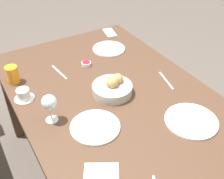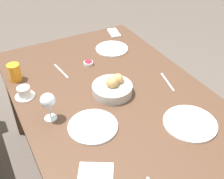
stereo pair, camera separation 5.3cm
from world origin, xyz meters
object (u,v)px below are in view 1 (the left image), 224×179
(wine_glass, at_px, (49,103))
(fork_silver, at_px, (59,72))
(bread_basket, at_px, (112,88))
(coffee_cup, at_px, (24,95))
(plate_near_right, at_px, (109,49))
(plate_far_center, at_px, (95,127))
(jam_bowl_berry, at_px, (86,64))
(cell_phone, at_px, (110,33))
(knife_silver, at_px, (166,80))
(plate_near_left, at_px, (191,121))
(juice_glass, at_px, (12,75))
(napkin, at_px, (101,177))

(wine_glass, xyz_separation_m, fork_silver, (0.39, -0.20, -0.11))
(bread_basket, relative_size, coffee_cup, 2.05)
(plate_near_right, relative_size, plate_far_center, 0.93)
(coffee_cup, bearing_deg, plate_far_center, -149.65)
(bread_basket, height_order, coffee_cup, bread_basket)
(plate_near_right, distance_m, jam_bowl_berry, 0.26)
(fork_silver, distance_m, cell_phone, 0.64)
(wine_glass, xyz_separation_m, knife_silver, (-0.02, -0.72, -0.11))
(bread_basket, bearing_deg, jam_bowl_berry, -1.05)
(fork_silver, bearing_deg, plate_near_left, -152.17)
(bread_basket, relative_size, plate_near_left, 0.85)
(coffee_cup, bearing_deg, jam_bowl_berry, -72.81)
(jam_bowl_berry, relative_size, knife_silver, 0.33)
(plate_near_left, relative_size, juice_glass, 2.52)
(cell_phone, bearing_deg, plate_near_right, 148.27)
(plate_near_right, bearing_deg, jam_bowl_berry, 115.00)
(plate_near_left, xyz_separation_m, plate_far_center, (0.21, 0.44, 0.00))
(wine_glass, distance_m, coffee_cup, 0.26)
(fork_silver, distance_m, napkin, 0.83)
(plate_far_center, height_order, cell_phone, plate_far_center)
(coffee_cup, relative_size, jam_bowl_berry, 1.81)
(fork_silver, relative_size, napkin, 0.94)
(jam_bowl_berry, bearing_deg, juice_glass, 83.49)
(plate_near_right, xyz_separation_m, knife_silver, (-0.51, -0.10, -0.00))
(plate_near_right, distance_m, fork_silver, 0.43)
(bread_basket, distance_m, plate_near_right, 0.51)
(knife_silver, xyz_separation_m, napkin, (-0.40, 0.67, 0.00))
(napkin, bearing_deg, wine_glass, 6.40)
(bread_basket, xyz_separation_m, knife_silver, (-0.06, -0.34, -0.03))
(jam_bowl_berry, height_order, fork_silver, jam_bowl_berry)
(plate_near_left, bearing_deg, jam_bowl_berry, 16.16)
(plate_far_center, relative_size, juice_glass, 2.34)
(plate_far_center, bearing_deg, juice_glass, 21.98)
(plate_near_right, bearing_deg, plate_far_center, 144.99)
(bread_basket, relative_size, plate_far_center, 0.92)
(bread_basket, distance_m, plate_far_center, 0.29)
(plate_near_left, distance_m, plate_near_right, 0.85)
(plate_near_right, relative_size, coffee_cup, 2.07)
(plate_near_left, bearing_deg, napkin, 96.18)
(wine_glass, relative_size, coffee_cup, 1.41)
(bread_basket, xyz_separation_m, plate_near_right, (0.45, -0.24, -0.03))
(bread_basket, xyz_separation_m, plate_near_left, (-0.40, -0.22, -0.03))
(plate_near_right, bearing_deg, fork_silver, 102.94)
(fork_silver, relative_size, cell_phone, 1.16)
(fork_silver, bearing_deg, jam_bowl_berry, -93.97)
(juice_glass, height_order, wine_glass, wine_glass)
(jam_bowl_berry, bearing_deg, plate_near_left, -163.84)
(plate_far_center, height_order, fork_silver, plate_far_center)
(knife_silver, bearing_deg, plate_near_left, 160.51)
(knife_silver, xyz_separation_m, cell_phone, (0.74, -0.03, 0.00))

